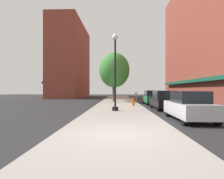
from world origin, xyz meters
The scene contains 12 objects.
ground_plane centered at (4.00, 18.00, 0.00)m, with size 90.00×90.00×0.00m, color #232326.
sidewalk_slab centered at (0.00, 19.00, 0.06)m, with size 4.80×50.00×0.12m, color gray.
building_right_brick centered at (14.99, 22.00, 11.22)m, with size 6.80×40.00×22.49m.
building_far_background centered at (-11.01, 37.00, 8.31)m, with size 6.80×18.00×16.66m.
lamppost centered at (-0.24, 7.72, 3.20)m, with size 0.48×0.48×5.90m.
fire_hydrant centered at (1.52, 12.61, 0.52)m, with size 0.33×0.26×0.79m.
parking_meter_near centered at (2.05, 15.16, 0.95)m, with size 0.14×0.09×1.31m.
tree_near centered at (-0.75, 23.97, 4.74)m, with size 4.37×4.37×7.14m.
tree_mid centered at (-0.55, 19.11, 4.41)m, with size 4.14×4.14×6.69m.
car_silver centered at (4.00, 3.96, 0.81)m, with size 1.80×4.30×1.66m.
car_black centered at (4.00, 10.02, 0.81)m, with size 1.80×4.30×1.66m.
car_green centered at (4.00, 15.90, 0.81)m, with size 1.80×4.30×1.66m.
Camera 1 is at (-0.01, -7.01, 1.75)m, focal length 30.68 mm.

